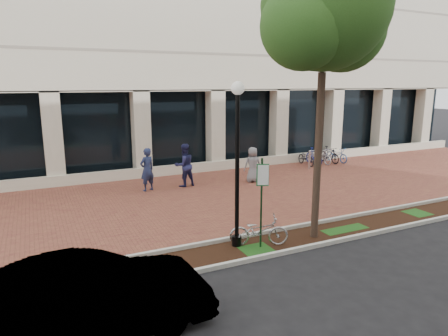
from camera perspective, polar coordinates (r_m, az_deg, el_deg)
name	(u,v)px	position (r m, az deg, el deg)	size (l,w,h in m)	color
ground	(221,195)	(16.57, -0.48, -3.94)	(120.00, 120.00, 0.00)	black
brick_plaza	(221,195)	(16.56, -0.48, -3.92)	(40.00, 9.00, 0.01)	brown
planting_strip	(296,239)	(12.27, 10.19, -9.96)	(40.00, 1.50, 0.01)	black
curb_plaza_side	(282,229)	(12.82, 8.22, -8.65)	(40.00, 0.12, 0.12)	beige
curb_street_side	(311,246)	(11.70, 12.38, -10.89)	(40.00, 0.12, 0.12)	beige
parking_sign	(262,192)	(11.04, 5.41, -3.44)	(0.34, 0.07, 2.57)	#153B1E
lamppost	(237,157)	(10.89, 1.91, 1.64)	(0.36, 0.36, 4.61)	black
street_tree	(326,15)	(11.91, 14.36, 20.46)	(4.20, 3.50, 8.36)	#483529
locked_bicycle	(259,231)	(11.55, 4.99, -8.92)	(0.59, 1.68, 0.88)	#B2B2B6
pedestrian_left	(147,170)	(17.37, -10.93, -0.23)	(0.68, 0.45, 1.87)	#1E284D
pedestrian_mid	(184,165)	(17.89, -5.70, 0.40)	(0.94, 0.73, 1.93)	#1D204A
pedestrian_right	(253,165)	(18.66, 4.11, 0.48)	(0.81, 0.53, 1.66)	slate
bollard	(309,160)	(21.95, 12.11, 1.19)	(0.12, 0.12, 1.04)	silver
bike_rack_cluster	(322,156)	(23.65, 13.79, 1.68)	(2.94, 1.69, 0.95)	black
sedan_near_curb	(88,300)	(7.94, -18.85, -17.45)	(1.57, 4.51, 1.48)	silver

